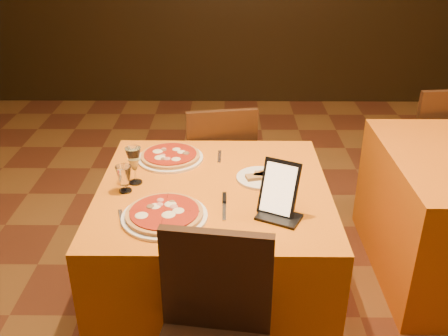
{
  "coord_description": "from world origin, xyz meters",
  "views": [
    {
      "loc": [
        -0.33,
        -2.02,
        1.9
      ],
      "look_at": [
        -0.35,
        0.05,
        0.86
      ],
      "focal_mm": 40.0,
      "sensor_mm": 36.0,
      "label": 1
    }
  ],
  "objects_px": {
    "pizza_far": "(170,157)",
    "tablet": "(279,188)",
    "main_table": "(214,251)",
    "chair_side_far": "(427,143)",
    "chair_main_far": "(217,167)",
    "wine_glass": "(134,165)",
    "pizza_near": "(165,215)",
    "water_glass": "(124,179)"
  },
  "relations": [
    {
      "from": "pizza_far",
      "to": "water_glass",
      "type": "relative_size",
      "value": 2.68
    },
    {
      "from": "main_table",
      "to": "chair_main_far",
      "type": "height_order",
      "value": "chair_main_far"
    },
    {
      "from": "chair_main_far",
      "to": "wine_glass",
      "type": "height_order",
      "value": "wine_glass"
    },
    {
      "from": "wine_glass",
      "to": "tablet",
      "type": "distance_m",
      "value": 0.72
    },
    {
      "from": "chair_main_far",
      "to": "pizza_near",
      "type": "bearing_deg",
      "value": 69.37
    },
    {
      "from": "chair_main_far",
      "to": "chair_side_far",
      "type": "relative_size",
      "value": 1.0
    },
    {
      "from": "water_glass",
      "to": "wine_glass",
      "type": "bearing_deg",
      "value": 67.44
    },
    {
      "from": "chair_main_far",
      "to": "chair_side_far",
      "type": "xyz_separation_m",
      "value": [
        1.5,
        0.39,
        0.0
      ]
    },
    {
      "from": "pizza_far",
      "to": "tablet",
      "type": "bearing_deg",
      "value": -45.16
    },
    {
      "from": "pizza_near",
      "to": "water_glass",
      "type": "height_order",
      "value": "water_glass"
    },
    {
      "from": "pizza_near",
      "to": "wine_glass",
      "type": "height_order",
      "value": "wine_glass"
    },
    {
      "from": "pizza_far",
      "to": "water_glass",
      "type": "distance_m",
      "value": 0.39
    },
    {
      "from": "main_table",
      "to": "pizza_near",
      "type": "height_order",
      "value": "pizza_near"
    },
    {
      "from": "water_glass",
      "to": "tablet",
      "type": "xyz_separation_m",
      "value": [
        0.7,
        -0.18,
        0.06
      ]
    },
    {
      "from": "pizza_near",
      "to": "tablet",
      "type": "bearing_deg",
      "value": 5.97
    },
    {
      "from": "pizza_near",
      "to": "wine_glass",
      "type": "bearing_deg",
      "value": 119.28
    },
    {
      "from": "main_table",
      "to": "chair_side_far",
      "type": "xyz_separation_m",
      "value": [
        1.5,
        1.2,
        0.08
      ]
    },
    {
      "from": "chair_main_far",
      "to": "wine_glass",
      "type": "bearing_deg",
      "value": 53.7
    },
    {
      "from": "chair_side_far",
      "to": "water_glass",
      "type": "height_order",
      "value": "chair_side_far"
    },
    {
      "from": "water_glass",
      "to": "pizza_far",
      "type": "bearing_deg",
      "value": 63.13
    },
    {
      "from": "pizza_near",
      "to": "water_glass",
      "type": "xyz_separation_m",
      "value": [
        -0.21,
        0.23,
        0.05
      ]
    },
    {
      "from": "pizza_near",
      "to": "main_table",
      "type": "bearing_deg",
      "value": 54.18
    },
    {
      "from": "chair_main_far",
      "to": "chair_side_far",
      "type": "bearing_deg",
      "value": -175.41
    },
    {
      "from": "pizza_far",
      "to": "main_table",
      "type": "bearing_deg",
      "value": -51.5
    },
    {
      "from": "pizza_far",
      "to": "tablet",
      "type": "height_order",
      "value": "tablet"
    },
    {
      "from": "pizza_near",
      "to": "pizza_far",
      "type": "relative_size",
      "value": 1.06
    },
    {
      "from": "pizza_far",
      "to": "wine_glass",
      "type": "xyz_separation_m",
      "value": [
        -0.14,
        -0.26,
        0.08
      ]
    },
    {
      "from": "chair_main_far",
      "to": "wine_glass",
      "type": "distance_m",
      "value": 0.94
    },
    {
      "from": "pizza_far",
      "to": "tablet",
      "type": "xyz_separation_m",
      "value": [
        0.52,
        -0.53,
        0.1
      ]
    },
    {
      "from": "main_table",
      "to": "pizza_far",
      "type": "height_order",
      "value": "pizza_far"
    },
    {
      "from": "tablet",
      "to": "chair_main_far",
      "type": "bearing_deg",
      "value": 131.92
    },
    {
      "from": "main_table",
      "to": "chair_side_far",
      "type": "relative_size",
      "value": 1.21
    },
    {
      "from": "main_table",
      "to": "chair_side_far",
      "type": "height_order",
      "value": "chair_side_far"
    },
    {
      "from": "chair_side_far",
      "to": "wine_glass",
      "type": "relative_size",
      "value": 4.79
    },
    {
      "from": "main_table",
      "to": "pizza_near",
      "type": "xyz_separation_m",
      "value": [
        -0.2,
        -0.28,
        0.39
      ]
    },
    {
      "from": "chair_side_far",
      "to": "water_glass",
      "type": "bearing_deg",
      "value": 27.1
    },
    {
      "from": "chair_main_far",
      "to": "pizza_far",
      "type": "xyz_separation_m",
      "value": [
        -0.24,
        -0.5,
        0.31
      ]
    },
    {
      "from": "chair_side_far",
      "to": "water_glass",
      "type": "xyz_separation_m",
      "value": [
        -1.91,
        -1.24,
        0.36
      ]
    },
    {
      "from": "tablet",
      "to": "main_table",
      "type": "bearing_deg",
      "value": 167.82
    },
    {
      "from": "water_glass",
      "to": "main_table",
      "type": "bearing_deg",
      "value": 6.64
    },
    {
      "from": "pizza_near",
      "to": "chair_side_far",
      "type": "bearing_deg",
      "value": 40.94
    },
    {
      "from": "chair_main_far",
      "to": "tablet",
      "type": "xyz_separation_m",
      "value": [
        0.29,
        -1.03,
        0.41
      ]
    }
  ]
}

